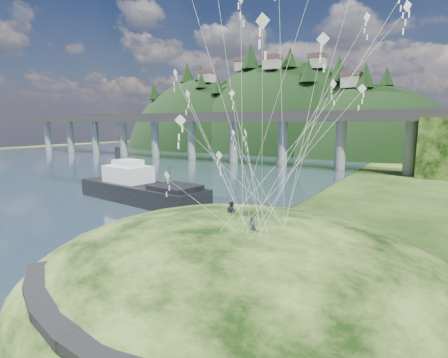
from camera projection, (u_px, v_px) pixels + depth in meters
The scene contains 10 objects.
ground at pixel (145, 268), 28.97m from camera, with size 320.00×320.00×0.00m, color black.
water at pixel (25, 169), 91.40m from camera, with size 240.00×240.00×0.00m, color #2F4657.
grass_hill at pixel (241, 300), 26.76m from camera, with size 36.00×32.00×13.00m.
footpath at pixel (113, 332), 16.59m from camera, with size 22.29×5.84×0.83m.
bridge at pixel (250, 130), 100.03m from camera, with size 160.00×11.00×15.00m.
far_ridge at pixel (269, 167), 155.45m from camera, with size 153.00×70.00×94.50m.
work_barge at pixel (140, 188), 53.35m from camera, with size 23.72×9.04×8.09m.
wooden_dock at pixel (169, 238), 35.14m from camera, with size 12.75×3.75×0.90m.
kite_flyers at pixel (238, 205), 25.88m from camera, with size 4.40×3.98×1.89m.
kite_swarm at pixel (267, 56), 25.91m from camera, with size 19.77×17.88×20.64m.
Camera 1 is at (19.93, -19.94, 11.93)m, focal length 28.00 mm.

